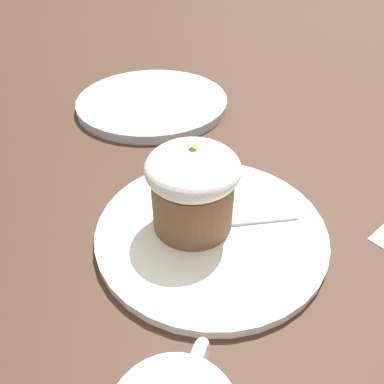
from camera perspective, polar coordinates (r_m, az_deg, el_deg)
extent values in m
plane|color=#3D281E|center=(0.44, 2.88, -6.37)|extent=(4.00, 4.00, 0.00)
cylinder|color=white|center=(0.43, 2.90, -5.85)|extent=(0.26, 0.26, 0.01)
cylinder|color=brown|center=(0.41, 0.00, -1.72)|extent=(0.09, 0.09, 0.06)
ellipsoid|color=white|center=(0.38, 0.00, 3.37)|extent=(0.10, 0.10, 0.05)
cone|color=orange|center=(0.38, 0.44, 6.93)|extent=(0.02, 0.01, 0.01)
sphere|color=green|center=(0.37, -0.01, 6.13)|extent=(0.01, 0.01, 0.01)
cube|color=silver|center=(0.44, 10.38, -4.12)|extent=(0.05, 0.08, 0.00)
ellipsoid|color=silver|center=(0.43, 2.75, -4.83)|extent=(0.05, 0.06, 0.01)
torus|color=white|center=(0.30, 0.49, -26.20)|extent=(0.05, 0.01, 0.05)
cylinder|color=#B2B7BC|center=(0.71, -6.05, 13.48)|extent=(0.27, 0.27, 0.02)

